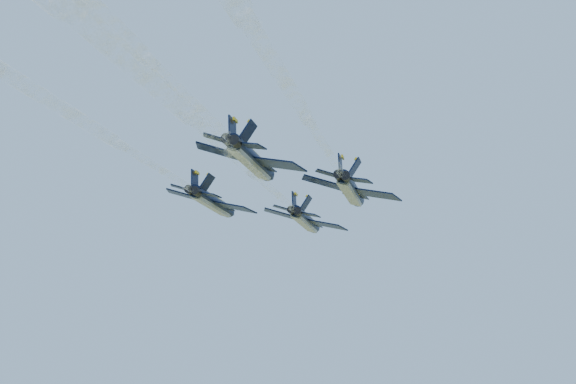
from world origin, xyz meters
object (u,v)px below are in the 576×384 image
at_px(jet_left, 214,203).
at_px(jet_slot, 253,160).
at_px(jet_right, 351,190).
at_px(jet_lead, 306,221).

xyz_separation_m(jet_left, jet_slot, (14.15, -12.65, 0.00)).
distance_m(jet_right, jet_slot, 17.66).
height_order(jet_lead, jet_slot, same).
bearing_deg(jet_slot, jet_lead, 88.35).
bearing_deg(jet_lead, jet_left, -131.80).
relative_size(jet_left, jet_right, 1.00).
bearing_deg(jet_right, jet_lead, 123.62).
height_order(jet_lead, jet_right, same).
bearing_deg(jet_left, jet_lead, 48.20).
xyz_separation_m(jet_lead, jet_slot, (6.20, -27.86, 0.00)).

